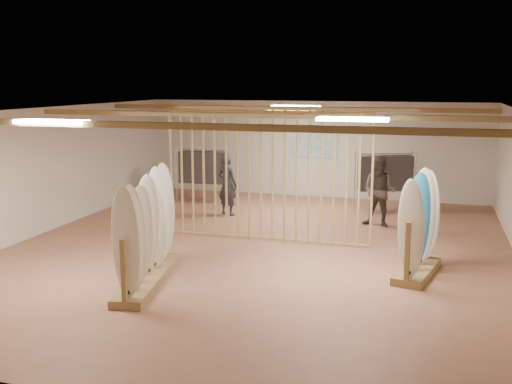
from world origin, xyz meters
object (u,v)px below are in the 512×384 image
(clothing_rack_a, at_px, (203,167))
(rack_left, at_px, (147,246))
(shopper_a, at_px, (227,181))
(clothing_rack_b, at_px, (385,173))
(shopper_b, at_px, (380,187))
(rack_right, at_px, (419,240))

(clothing_rack_a, bearing_deg, rack_left, -79.89)
(clothing_rack_a, height_order, shopper_a, shopper_a)
(clothing_rack_b, bearing_deg, clothing_rack_a, 162.44)
(clothing_rack_a, relative_size, shopper_b, 0.82)
(rack_left, xyz_separation_m, shopper_b, (3.41, 5.14, 0.32))
(rack_left, bearing_deg, rack_right, 10.55)
(rack_left, height_order, rack_right, rack_right)
(clothing_rack_a, relative_size, clothing_rack_b, 0.98)
(clothing_rack_b, relative_size, shopper_a, 0.90)
(rack_left, bearing_deg, clothing_rack_a, 92.73)
(shopper_a, bearing_deg, rack_right, 164.65)
(rack_left, xyz_separation_m, clothing_rack_b, (3.40, 6.74, 0.41))
(shopper_a, relative_size, shopper_b, 0.94)
(clothing_rack_b, bearing_deg, shopper_b, -109.60)
(rack_left, height_order, shopper_b, shopper_b)
(rack_left, relative_size, shopper_a, 1.50)
(clothing_rack_a, xyz_separation_m, shopper_a, (1.14, -1.26, -0.13))
(rack_right, height_order, clothing_rack_a, rack_right)
(clothing_rack_b, bearing_deg, rack_left, -136.54)
(rack_left, height_order, clothing_rack_b, rack_left)
(clothing_rack_b, distance_m, shopper_b, 1.59)
(clothing_rack_a, relative_size, shopper_a, 0.88)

